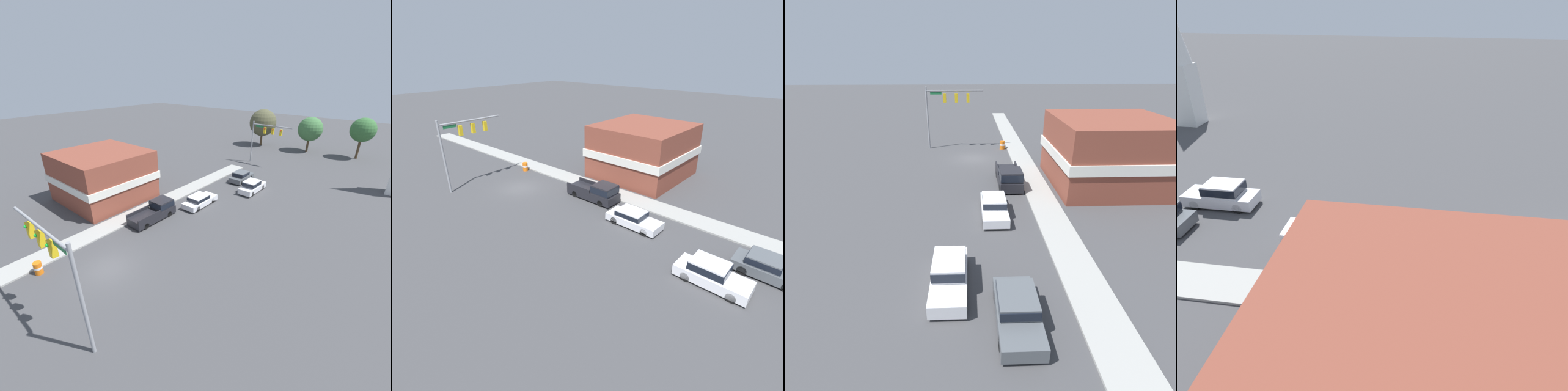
{
  "view_description": "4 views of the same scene",
  "coord_description": "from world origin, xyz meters",
  "views": [
    {
      "loc": [
        16.64,
        -8.7,
        14.84
      ],
      "look_at": [
        0.61,
        10.73,
        3.12
      ],
      "focal_mm": 24.0,
      "sensor_mm": 36.0,
      "label": 1
    },
    {
      "loc": [
        18.57,
        26.11,
        13.77
      ],
      "look_at": [
        -0.18,
        9.86,
        2.06
      ],
      "focal_mm": 28.0,
      "sensor_mm": 36.0,
      "label": 2
    },
    {
      "loc": [
        0.38,
        34.72,
        11.23
      ],
      "look_at": [
        -0.34,
        14.69,
        1.95
      ],
      "focal_mm": 28.0,
      "sensor_mm": 36.0,
      "label": 3
    },
    {
      "loc": [
        -18.53,
        8.82,
        12.72
      ],
      "look_at": [
        1.16,
        11.9,
        1.77
      ],
      "focal_mm": 35.0,
      "sensor_mm": 36.0,
      "label": 4
    }
  ],
  "objects": [
    {
      "name": "corner_brick_building",
      "position": [
        -12.42,
        7.99,
        3.08
      ],
      "size": [
        10.34,
        10.09,
        6.17
      ],
      "color": "brown",
      "rests_on": "ground"
    },
    {
      "name": "car_lead",
      "position": [
        -1.43,
        13.97,
        0.73
      ],
      "size": [
        1.89,
        4.84,
        1.4
      ],
      "color": "black",
      "rests_on": "ground"
    },
    {
      "name": "near_signal_assembly",
      "position": [
        3.31,
        -4.71,
        5.67
      ],
      "size": [
        7.09,
        0.49,
        7.71
      ],
      "color": "gray",
      "rests_on": "ground"
    },
    {
      "name": "sidewalk_curb",
      "position": [
        -5.7,
        0.0,
        0.07
      ],
      "size": [
        2.4,
        60.0,
        0.14
      ],
      "color": "#9E9E99",
      "rests_on": "ground"
    },
    {
      "name": "pickup_truck_parked",
      "position": [
        -3.28,
        8.43,
        0.94
      ],
      "size": [
        2.05,
        5.46,
        1.92
      ],
      "color": "black",
      "rests_on": "ground"
    },
    {
      "name": "construction_barrel",
      "position": [
        -3.9,
        -3.93,
        0.55
      ],
      "size": [
        0.65,
        0.65,
        1.09
      ],
      "color": "orange",
      "rests_on": "ground"
    },
    {
      "name": "ground_plane",
      "position": [
        0.0,
        0.0,
        0.0
      ],
      "size": [
        200.0,
        200.0,
        0.0
      ],
      "primitive_type": "plane",
      "color": "#424244"
    },
    {
      "name": "car_oncoming",
      "position": [
        1.53,
        21.89,
        0.84
      ],
      "size": [
        1.84,
        4.74,
        1.63
      ],
      "rotation": [
        0.0,
        0.0,
        3.14
      ],
      "color": "black",
      "rests_on": "ground"
    },
    {
      "name": "car_second_ahead",
      "position": [
        -1.67,
        24.43,
        0.78
      ],
      "size": [
        1.91,
        4.36,
        1.51
      ],
      "color": "black",
      "rests_on": "ground"
    }
  ]
}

